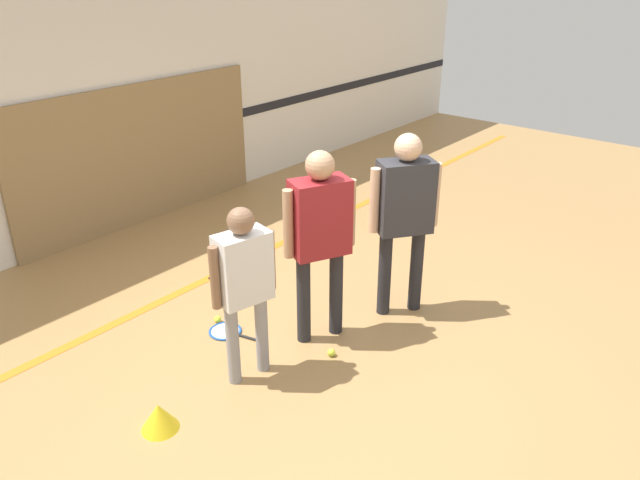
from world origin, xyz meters
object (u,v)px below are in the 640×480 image
Objects in this scene: person_instructor at (320,227)px; tennis_ball_by_spare_racket at (218,319)px; racket_spare_on_floor at (227,332)px; person_student_left at (244,277)px; racket_second_spare at (240,283)px; person_student_right at (405,206)px; training_cone at (159,417)px; tennis_ball_near_instructor at (331,353)px.

person_instructor is 1.39m from tennis_ball_by_spare_racket.
person_student_left is at bearing -40.57° from racket_spare_on_floor.
racket_second_spare is 7.93× the size of tennis_ball_by_spare_racket.
person_instructor is at bearing 23.15° from racket_spare_on_floor.
tennis_ball_by_spare_racket is (-1.24, 1.15, -1.02)m from person_student_right.
person_instructor is 6.21× the size of training_cone.
person_student_right is at bearing -1.32° from tennis_ball_near_instructor.
racket_spare_on_floor is 1.02× the size of racket_second_spare.
racket_spare_on_floor is (-1.30, 0.96, -1.04)m from person_student_right.
person_instructor is 0.81m from person_student_left.
person_student_right is 1.97m from tennis_ball_by_spare_racket.
tennis_ball_near_instructor is 1.51m from training_cone.
person_student_right is at bearing 177.82° from racket_second_spare.
person_instructor is at bearing -62.81° from tennis_ball_by_spare_racket.
person_student_left is at bearing 115.36° from racket_second_spare.
person_student_right is 25.83× the size of tennis_ball_by_spare_racket.
training_cone is at bearing -159.06° from person_instructor.
person_instructor reaches higher than person_student_left.
person_student_right is at bearing -0.18° from person_student_left.
training_cone is (-1.45, 0.39, 0.07)m from tennis_ball_near_instructor.
person_instructor is 1.06m from tennis_ball_near_instructor.
person_student_right is (1.60, -0.37, 0.16)m from person_student_left.
training_cone is (-1.20, -0.73, 0.07)m from tennis_ball_by_spare_racket.
tennis_ball_by_spare_racket is (-0.64, -0.37, 0.02)m from racket_second_spare.
tennis_ball_by_spare_racket is 0.24× the size of training_cone.
person_instructor is 25.55× the size of tennis_ball_by_spare_racket.
tennis_ball_near_instructor is (0.32, -0.93, 0.02)m from racket_spare_on_floor.
person_student_right reaches higher than tennis_ball_near_instructor.
person_student_right is 1.94m from racket_second_spare.
tennis_ball_by_spare_racket is 1.41m from training_cone.
racket_second_spare is (-0.60, 1.52, -1.04)m from person_student_right.
racket_spare_on_floor is at bearing 25.58° from training_cone.
racket_second_spare is 0.74m from tennis_ball_by_spare_racket.
training_cone is at bearing 25.89° from person_student_right.
racket_second_spare is (0.20, 1.23, -1.03)m from person_instructor.
racket_spare_on_floor and racket_second_spare have the same top height.
person_student_right reaches higher than racket_spare_on_floor.
person_student_right is at bearing -42.76° from tennis_ball_by_spare_racket.
tennis_ball_by_spare_racket is at bearing 148.50° from racket_spare_on_floor.
training_cone is at bearing -78.26° from racket_spare_on_floor.
person_student_left is 5.31× the size of training_cone.
tennis_ball_near_instructor is at bearing -16.60° from person_student_left.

